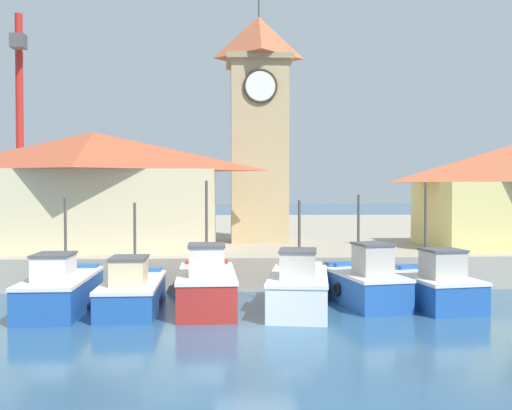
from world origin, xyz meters
TOP-DOWN VIEW (x-y plane):
  - ground_plane at (0.00, 0.00)m, footprint 300.00×300.00m
  - quay_wharf at (0.00, 26.92)m, footprint 120.00×40.00m
  - fishing_boat_far_left at (-6.59, 3.39)m, footprint 2.08×5.22m
  - fishing_boat_left_outer at (-4.15, 3.50)m, footprint 2.08×5.14m
  - fishing_boat_left_inner at (-1.56, 3.52)m, footprint 2.18×5.32m
  - fishing_boat_mid_left at (1.63, 3.06)m, footprint 2.74×5.36m
  - fishing_boat_center at (4.17, 3.97)m, footprint 2.60×4.58m
  - fishing_boat_mid_right at (6.56, 3.58)m, footprint 2.70×4.48m
  - clock_tower at (0.93, 14.84)m, footprint 3.49×3.49m
  - warehouse_left at (-7.16, 11.57)m, footprint 11.94×6.33m
  - port_crane_near at (-16.22, 28.27)m, footprint 2.83×7.28m

SIDE VIEW (x-z plane):
  - ground_plane at x=0.00m, z-range 0.00..0.00m
  - fishing_boat_left_outer at x=-4.15m, z-range -1.20..2.52m
  - quay_wharf at x=0.00m, z-range 0.00..1.38m
  - fishing_boat_mid_right at x=6.56m, z-range -1.51..2.95m
  - fishing_boat_far_left at x=-6.59m, z-range -1.21..2.69m
  - fishing_boat_mid_left at x=1.63m, z-range -1.12..2.68m
  - fishing_boat_center at x=4.17m, z-range -1.22..2.78m
  - fishing_boat_left_inner at x=-1.56m, z-range -1.44..3.08m
  - warehouse_left at x=-7.16m, z-range 1.44..6.99m
  - port_crane_near at x=-16.22m, z-range -0.61..15.37m
  - clock_tower at x=0.93m, z-range 0.93..14.63m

